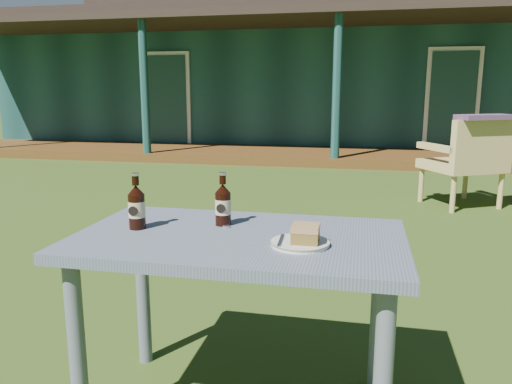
% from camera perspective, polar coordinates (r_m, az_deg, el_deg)
% --- Properties ---
extents(ground, '(80.00, 80.00, 0.00)m').
position_cam_1_polar(ground, '(3.55, 4.43, -8.87)').
color(ground, '#334916').
extents(pavilion, '(15.80, 8.30, 3.45)m').
position_cam_1_polar(pavilion, '(12.70, 10.38, 13.05)').
color(pavilion, '#173E3B').
rests_on(pavilion, ground).
extents(cafe_table, '(1.20, 0.70, 0.72)m').
position_cam_1_polar(cafe_table, '(1.86, -1.94, -7.90)').
color(cafe_table, '#545C6A').
rests_on(cafe_table, ground).
extents(plate, '(0.20, 0.20, 0.01)m').
position_cam_1_polar(plate, '(1.72, 5.05, -5.81)').
color(plate, silver).
rests_on(plate, cafe_table).
extents(cake_slice, '(0.09, 0.09, 0.06)m').
position_cam_1_polar(cake_slice, '(1.70, 5.67, -4.72)').
color(cake_slice, brown).
rests_on(cake_slice, plate).
extents(fork, '(0.02, 0.14, 0.00)m').
position_cam_1_polar(fork, '(1.71, 2.84, -5.54)').
color(fork, silver).
rests_on(fork, plate).
extents(cola_bottle_near, '(0.06, 0.06, 0.21)m').
position_cam_1_polar(cola_bottle_near, '(1.95, -3.80, -1.40)').
color(cola_bottle_near, black).
rests_on(cola_bottle_near, cafe_table).
extents(cola_bottle_far, '(0.06, 0.07, 0.22)m').
position_cam_1_polar(cola_bottle_far, '(1.94, -13.49, -1.63)').
color(cola_bottle_far, black).
rests_on(cola_bottle_far, cafe_table).
extents(bottle_cap, '(0.03, 0.03, 0.01)m').
position_cam_1_polar(bottle_cap, '(1.93, -3.42, -3.95)').
color(bottle_cap, silver).
rests_on(bottle_cap, cafe_table).
extents(armchair_left, '(0.93, 0.91, 0.95)m').
position_cam_1_polar(armchair_left, '(5.75, 23.08, 3.60)').
color(armchair_left, tan).
rests_on(armchair_left, ground).
extents(floral_throw, '(0.62, 0.48, 0.05)m').
position_cam_1_polar(floral_throw, '(5.57, 24.69, 7.80)').
color(floral_throw, '#58395C').
rests_on(floral_throw, armchair_left).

